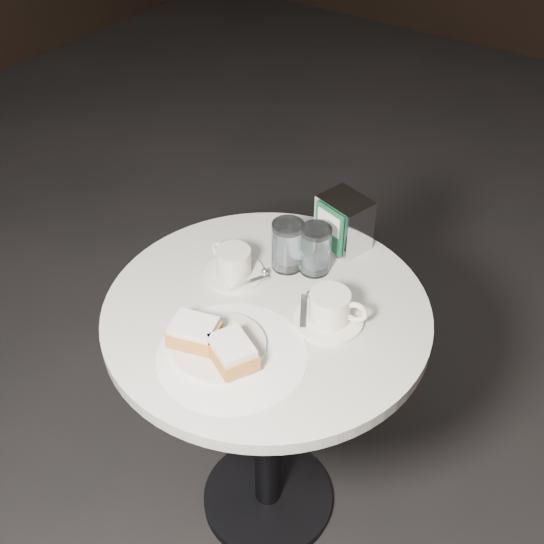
% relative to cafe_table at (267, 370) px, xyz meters
% --- Properties ---
extents(ground, '(7.00, 7.00, 0.00)m').
position_rel_cafe_table_xyz_m(ground, '(0.00, 0.00, -0.55)').
color(ground, black).
rests_on(ground, ground).
extents(cafe_table, '(0.70, 0.70, 0.74)m').
position_rel_cafe_table_xyz_m(cafe_table, '(0.00, 0.00, 0.00)').
color(cafe_table, black).
rests_on(cafe_table, ground).
extents(sugar_spill, '(0.32, 0.32, 0.00)m').
position_rel_cafe_table_xyz_m(sugar_spill, '(0.02, -0.15, 0.20)').
color(sugar_spill, white).
rests_on(sugar_spill, cafe_table).
extents(beignet_plate, '(0.21, 0.19, 0.06)m').
position_rel_cafe_table_xyz_m(beignet_plate, '(-0.01, -0.16, 0.22)').
color(beignet_plate, silver).
rests_on(beignet_plate, cafe_table).
extents(coffee_cup_left, '(0.16, 0.16, 0.07)m').
position_rel_cafe_table_xyz_m(coffee_cup_left, '(-0.12, 0.05, 0.23)').
color(coffee_cup_left, silver).
rests_on(coffee_cup_left, cafe_table).
extents(coffee_cup_right, '(0.18, 0.18, 0.08)m').
position_rel_cafe_table_xyz_m(coffee_cup_right, '(0.13, 0.04, 0.23)').
color(coffee_cup_right, white).
rests_on(coffee_cup_right, cafe_table).
extents(water_glass_left, '(0.09, 0.09, 0.12)m').
position_rel_cafe_table_xyz_m(water_glass_left, '(-0.04, 0.14, 0.25)').
color(water_glass_left, white).
rests_on(water_glass_left, cafe_table).
extents(water_glass_right, '(0.09, 0.09, 0.11)m').
position_rel_cafe_table_xyz_m(water_glass_right, '(0.02, 0.17, 0.25)').
color(water_glass_right, white).
rests_on(water_glass_right, cafe_table).
extents(napkin_dispenser, '(0.13, 0.12, 0.13)m').
position_rel_cafe_table_xyz_m(napkin_dispenser, '(0.02, 0.28, 0.26)').
color(napkin_dispenser, silver).
rests_on(napkin_dispenser, cafe_table).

